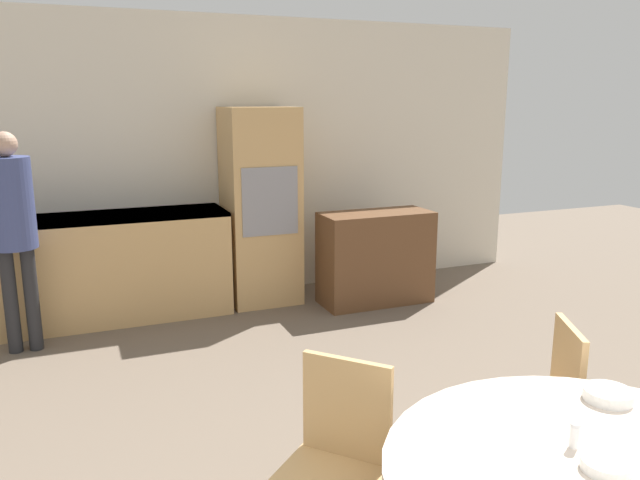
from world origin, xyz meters
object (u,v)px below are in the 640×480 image
(sideboard, at_px, (376,258))
(bowl_near, at_px, (608,395))
(person_standing, at_px, (12,218))
(chair_far_left, at_px, (336,456))
(oven_unit, at_px, (261,206))
(chair_far_right, at_px, (543,402))
(bowl_centre, at_px, (606,465))

(sideboard, xyz_separation_m, bowl_near, (-0.74, -3.35, 0.32))
(sideboard, xyz_separation_m, person_standing, (-2.97, -0.04, 0.59))
(bowl_near, bearing_deg, person_standing, 124.00)
(chair_far_left, bearing_deg, person_standing, 161.83)
(oven_unit, height_order, chair_far_left, oven_unit)
(sideboard, height_order, bowl_near, sideboard)
(oven_unit, relative_size, chair_far_right, 2.10)
(sideboard, relative_size, chair_far_right, 1.20)
(person_standing, relative_size, bowl_near, 8.92)
(sideboard, xyz_separation_m, bowl_centre, (-1.11, -3.70, 0.32))
(chair_far_right, xyz_separation_m, person_standing, (-2.35, 2.85, 0.54))
(oven_unit, relative_size, chair_far_left, 2.10)
(bowl_near, bearing_deg, oven_unit, 93.30)
(sideboard, bearing_deg, bowl_centre, -106.69)
(oven_unit, xyz_separation_m, chair_far_left, (-0.73, -3.41, -0.41))
(bowl_near, xyz_separation_m, bowl_centre, (-0.37, -0.35, -0.00))
(chair_far_right, relative_size, bowl_near, 4.65)
(sideboard, distance_m, bowl_centre, 3.88)
(bowl_centre, bearing_deg, bowl_near, 42.85)
(oven_unit, height_order, person_standing, oven_unit)
(oven_unit, relative_size, person_standing, 1.09)
(bowl_near, bearing_deg, chair_far_left, 156.94)
(chair_far_right, relative_size, bowl_centre, 5.60)
(oven_unit, distance_m, person_standing, 2.08)
(chair_far_left, relative_size, person_standing, 0.52)
(chair_far_left, distance_m, person_standing, 3.22)
(sideboard, distance_m, chair_far_left, 3.40)
(oven_unit, height_order, bowl_centre, oven_unit)
(person_standing, bearing_deg, chair_far_right, -50.53)
(oven_unit, relative_size, bowl_centre, 11.75)
(oven_unit, xyz_separation_m, person_standing, (-2.01, -0.50, 0.12))
(bowl_near, bearing_deg, sideboard, 77.63)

